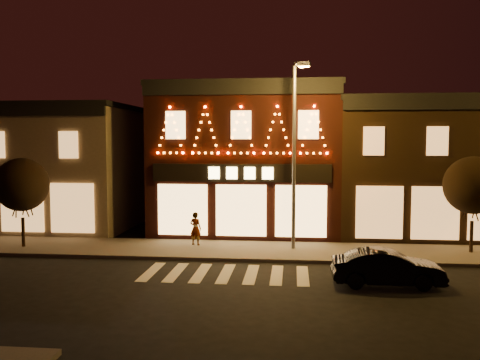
# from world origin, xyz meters

# --- Properties ---
(ground) EXTENTS (120.00, 120.00, 0.00)m
(ground) POSITION_xyz_m (0.00, 0.00, 0.00)
(ground) COLOR black
(ground) RESTS_ON ground
(sidewalk_far) EXTENTS (44.00, 4.00, 0.15)m
(sidewalk_far) POSITION_xyz_m (2.00, 8.00, 0.07)
(sidewalk_far) COLOR #47423D
(sidewalk_far) RESTS_ON ground
(building_left) EXTENTS (12.20, 8.28, 7.30)m
(building_left) POSITION_xyz_m (-13.00, 13.99, 3.66)
(building_left) COLOR #6F634F
(building_left) RESTS_ON ground
(building_pulp) EXTENTS (10.20, 8.34, 8.30)m
(building_pulp) POSITION_xyz_m (0.00, 13.98, 4.16)
(building_pulp) COLOR black
(building_pulp) RESTS_ON ground
(building_right_a) EXTENTS (9.20, 8.28, 7.50)m
(building_right_a) POSITION_xyz_m (9.50, 13.99, 3.76)
(building_right_a) COLOR black
(building_right_a) RESTS_ON ground
(streetlamp_mid) EXTENTS (0.76, 1.94, 8.49)m
(streetlamp_mid) POSITION_xyz_m (2.69, 8.12, 5.13)
(streetlamp_mid) COLOR #59595E
(streetlamp_mid) RESTS_ON sidewalk_far
(tree_left) EXTENTS (2.54, 2.54, 4.25)m
(tree_left) POSITION_xyz_m (-10.25, 7.48, 3.13)
(tree_left) COLOR black
(tree_left) RESTS_ON sidewalk_far
(tree_right) EXTENTS (2.61, 2.61, 4.37)m
(tree_right) POSITION_xyz_m (10.70, 8.37, 3.21)
(tree_right) COLOR black
(tree_right) RESTS_ON sidewalk_far
(dark_sedan) EXTENTS (3.95, 1.41, 1.30)m
(dark_sedan) POSITION_xyz_m (6.00, 2.98, 0.65)
(dark_sedan) COLOR black
(dark_sedan) RESTS_ON ground
(pedestrian) EXTENTS (0.67, 0.54, 1.61)m
(pedestrian) POSITION_xyz_m (-2.10, 8.69, 0.96)
(pedestrian) COLOR gray
(pedestrian) RESTS_ON sidewalk_far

